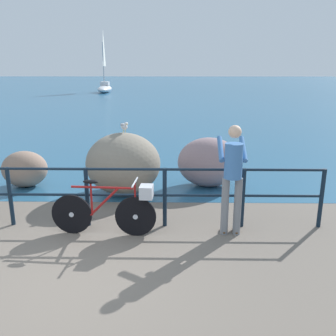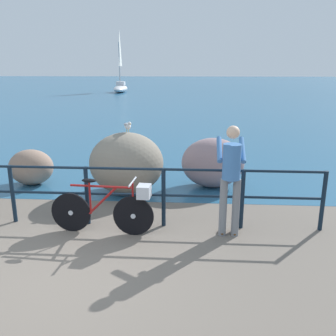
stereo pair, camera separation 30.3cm
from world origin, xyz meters
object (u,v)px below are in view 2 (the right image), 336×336
person_at_railing (231,176)px  breakwater_boulder_left (31,167)px  breakwater_boulder_main (126,163)px  sailboat (121,85)px  seagull (128,125)px  bicycle (111,207)px  breakwater_boulder_right (213,163)px

person_at_railing → breakwater_boulder_left: bearing=62.4°
breakwater_boulder_main → sailboat: size_ratio=0.25×
person_at_railing → sailboat: 33.57m
sailboat → breakwater_boulder_main: bearing=8.3°
breakwater_boulder_main → seagull: seagull is taller
breakwater_boulder_main → seagull: bearing=66.8°
person_at_railing → breakwater_boulder_left: 4.90m
bicycle → breakwater_boulder_main: breakwater_boulder_main is taller
seagull → breakwater_boulder_right: bearing=73.3°
bicycle → person_at_railing: size_ratio=0.95×
breakwater_boulder_left → breakwater_boulder_right: bearing=1.5°
breakwater_boulder_left → seagull: seagull is taller
breakwater_boulder_main → sailboat: bearing=101.2°
breakwater_boulder_right → sailboat: bearing=104.7°
breakwater_boulder_main → sailboat: (-6.05, 30.67, 0.06)m
person_at_railing → seagull: bearing=45.3°
breakwater_boulder_left → person_at_railing: bearing=-28.8°
person_at_railing → breakwater_boulder_right: 2.49m
bicycle → sailboat: bearing=104.6°
bicycle → seagull: 2.31m
breakwater_boulder_main → seagull: 0.79m
breakwater_boulder_right → sailboat: sailboat is taller
breakwater_boulder_main → person_at_railing: bearing=-44.2°
bicycle → breakwater_boulder_main: (-0.09, 2.01, 0.19)m
breakwater_boulder_main → breakwater_boulder_right: size_ratio=1.12×
breakwater_boulder_right → breakwater_boulder_main: bearing=-164.3°
bicycle → seagull: bearing=95.6°
person_at_railing → breakwater_boulder_left: person_at_railing is taller
seagull → bicycle: bearing=-28.7°
bicycle → sailboat: sailboat is taller
seagull → sailboat: size_ratio=0.05×
breakwater_boulder_right → sailboat: 31.17m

